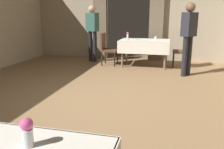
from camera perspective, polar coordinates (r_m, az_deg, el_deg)
name	(u,v)px	position (r m, az deg, el deg)	size (l,w,h in m)	color
ground	(86,100)	(4.14, -6.36, -6.22)	(10.08, 10.08, 0.00)	olive
wall_back	(128,12)	(7.94, 3.97, 14.79)	(6.40, 0.27, 3.00)	tan
dining_table_mid	(145,44)	(6.84, 7.94, 7.40)	(1.41, 0.95, 0.75)	#7A604C
chair_mid_right	(184,49)	(6.94, 17.03, 5.94)	(0.44, 0.44, 0.93)	black
chair_mid_left	(107,47)	(6.94, -1.23, 6.56)	(0.45, 0.44, 0.93)	black
flower_vase_near	(27,131)	(1.37, -19.83, -12.78)	(0.07, 0.07, 0.17)	silver
flower_vase_mid	(128,35)	(7.10, 3.79, 9.49)	(0.07, 0.07, 0.20)	silver
glass_mid_b	(156,38)	(7.05, 10.52, 8.73)	(0.07, 0.07, 0.09)	silver
plate_mid_c	(126,40)	(6.82, 3.43, 8.44)	(0.20, 0.20, 0.01)	white
plate_mid_d	(135,39)	(6.91, 5.62, 8.47)	(0.23, 0.23, 0.01)	white
person_waiter_by_doorway	(189,33)	(5.89, 18.03, 9.47)	(0.39, 0.42, 1.72)	black
person_diner_standing_aside	(92,29)	(7.43, -4.77, 10.96)	(0.41, 0.33, 1.72)	black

